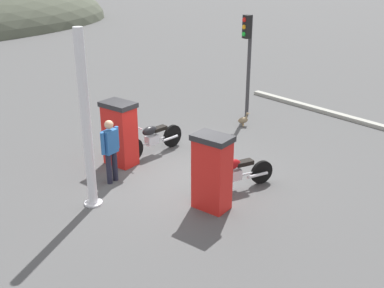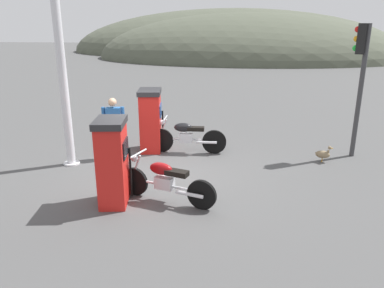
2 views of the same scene
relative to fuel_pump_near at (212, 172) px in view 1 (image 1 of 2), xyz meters
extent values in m
plane|color=#4C4C4C|center=(0.55, 1.61, -0.85)|extent=(120.00, 120.00, 0.00)
cube|color=red|center=(0.00, 0.00, -0.07)|extent=(0.59, 0.80, 1.56)
cube|color=black|center=(0.26, 0.04, 0.27)|extent=(0.10, 0.51, 0.32)
cube|color=#262628|center=(0.00, 0.00, 0.77)|extent=(0.65, 0.88, 0.12)
cylinder|color=black|center=(0.26, 0.26, -0.31)|extent=(0.05, 0.05, 1.01)
cube|color=red|center=(0.00, 3.23, -0.07)|extent=(0.63, 0.86, 1.55)
cube|color=#1E478C|center=(0.27, 3.26, 0.27)|extent=(0.11, 0.55, 0.32)
cube|color=#262628|center=(0.00, 3.23, 0.76)|extent=(0.70, 0.94, 0.12)
cylinder|color=black|center=(0.28, 3.50, -0.31)|extent=(0.05, 0.05, 1.01)
cylinder|color=black|center=(0.29, 0.41, -0.56)|extent=(0.57, 0.25, 0.58)
cylinder|color=black|center=(1.69, -0.05, -0.56)|extent=(0.57, 0.25, 0.58)
cube|color=silver|center=(0.94, 0.20, -0.46)|extent=(0.40, 0.30, 0.24)
cylinder|color=silver|center=(0.99, 0.18, -0.51)|extent=(1.06, 0.39, 0.05)
ellipsoid|color=maroon|center=(0.88, 0.22, -0.18)|extent=(0.52, 0.36, 0.24)
cube|color=black|center=(1.20, 0.11, -0.21)|extent=(0.48, 0.33, 0.10)
cylinder|color=silver|center=(0.33, 0.39, -0.26)|extent=(0.26, 0.12, 0.57)
cylinder|color=silver|center=(0.41, 0.37, 0.06)|extent=(0.21, 0.54, 0.04)
sphere|color=silver|center=(0.31, 0.40, -0.06)|extent=(0.18, 0.18, 0.14)
cylinder|color=silver|center=(1.46, -0.10, -0.54)|extent=(0.54, 0.24, 0.07)
cylinder|color=black|center=(0.30, 3.11, -0.53)|extent=(0.64, 0.09, 0.64)
cylinder|color=black|center=(1.73, 3.14, -0.53)|extent=(0.64, 0.09, 0.64)
cube|color=silver|center=(0.97, 3.13, -0.43)|extent=(0.36, 0.21, 0.24)
cylinder|color=silver|center=(1.02, 3.13, -0.48)|extent=(1.07, 0.07, 0.05)
ellipsoid|color=black|center=(0.90, 3.13, -0.15)|extent=(0.48, 0.23, 0.24)
cube|color=black|center=(1.24, 3.13, -0.18)|extent=(0.44, 0.21, 0.10)
cylinder|color=silver|center=(0.34, 3.11, -0.23)|extent=(0.26, 0.05, 0.57)
cylinder|color=silver|center=(0.42, 3.12, 0.09)|extent=(0.05, 0.56, 0.04)
sphere|color=silver|center=(0.32, 3.11, -0.03)|extent=(0.14, 0.14, 0.14)
cylinder|color=silver|center=(1.53, 3.02, -0.51)|extent=(0.55, 0.08, 0.07)
cylinder|color=#1E1E2D|center=(-0.69, 2.54, -0.47)|extent=(0.15, 0.15, 0.76)
cylinder|color=#1E1E2D|center=(-0.89, 2.50, -0.47)|extent=(0.15, 0.15, 0.76)
cube|color=#265999|center=(-0.79, 2.52, 0.19)|extent=(0.39, 0.27, 0.57)
cylinder|color=#265999|center=(-0.56, 2.57, 0.22)|extent=(0.11, 0.11, 0.54)
cylinder|color=#265999|center=(-1.03, 2.48, 0.22)|extent=(0.11, 0.11, 0.54)
sphere|color=tan|center=(-0.79, 2.52, 0.61)|extent=(0.25, 0.25, 0.21)
ellipsoid|color=#847051|center=(4.48, 2.82, -0.66)|extent=(0.39, 0.27, 0.19)
cylinder|color=#847051|center=(4.59, 2.78, -0.60)|extent=(0.07, 0.07, 0.14)
sphere|color=#847051|center=(4.62, 2.78, -0.46)|extent=(0.11, 0.11, 0.09)
cone|color=orange|center=(4.68, 2.76, -0.47)|extent=(0.07, 0.05, 0.04)
cone|color=#847051|center=(4.33, 2.87, -0.63)|extent=(0.09, 0.09, 0.07)
cylinder|color=orange|center=(4.49, 2.85, -0.80)|extent=(0.02, 0.02, 0.10)
cylinder|color=orange|center=(4.47, 2.79, -0.80)|extent=(0.02, 0.02, 0.10)
cylinder|color=#38383A|center=(5.35, 3.38, 0.82)|extent=(0.15, 0.15, 3.33)
cube|color=black|center=(5.22, 3.42, 2.12)|extent=(0.26, 0.29, 0.72)
sphere|color=red|center=(5.12, 3.45, 2.34)|extent=(0.18, 0.18, 0.15)
sphere|color=orange|center=(5.12, 3.45, 2.12)|extent=(0.18, 0.18, 0.15)
sphere|color=green|center=(5.12, 3.45, 1.90)|extent=(0.18, 0.18, 0.15)
cylinder|color=silver|center=(-1.73, 1.93, 1.06)|extent=(0.20, 0.20, 3.82)
cylinder|color=silver|center=(-1.73, 1.93, -0.83)|extent=(0.40, 0.40, 0.04)
cube|color=#9E9E93|center=(7.51, 1.61, -0.79)|extent=(0.63, 6.43, 0.12)
camera|label=1|loc=(-6.53, -6.01, 4.26)|focal=43.72mm
camera|label=2|loc=(2.25, -6.37, 2.48)|focal=35.07mm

